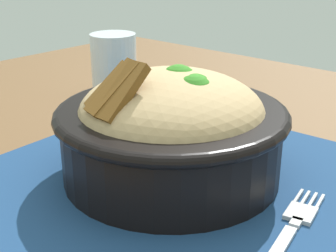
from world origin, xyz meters
TOP-DOWN VIEW (x-y plane):
  - placemat at (-0.04, 0.00)m, footprint 0.42×0.37m
  - bowl at (-0.08, -0.00)m, footprint 0.21×0.21m
  - fork at (0.05, -0.01)m, footprint 0.04×0.14m
  - drinking_glass at (-0.29, 0.13)m, footprint 0.06×0.06m

SIDE VIEW (x-z plane):
  - placemat at x=-0.04m, z-range 0.71..0.71m
  - fork at x=0.05m, z-range 0.71..0.72m
  - drinking_glass at x=-0.29m, z-range 0.71..0.80m
  - bowl at x=-0.08m, z-range 0.71..0.82m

